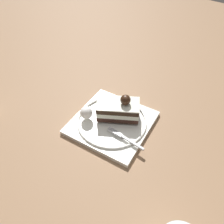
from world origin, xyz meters
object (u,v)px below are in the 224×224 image
(cake_slice, at_px, (118,109))
(whipped_cream_dollop, at_px, (86,113))
(fork, at_px, (124,138))
(dessert_plate, at_px, (112,122))

(cake_slice, relative_size, whipped_cream_dollop, 3.50)
(cake_slice, bearing_deg, fork, -130.63)
(dessert_plate, bearing_deg, cake_slice, -5.63)
(cake_slice, xyz_separation_m, fork, (-0.05, -0.06, -0.02))
(cake_slice, height_order, fork, cake_slice)
(dessert_plate, distance_m, whipped_cream_dollop, 0.08)
(cake_slice, bearing_deg, dessert_plate, 174.37)
(fork, bearing_deg, whipped_cream_dollop, 94.22)
(dessert_plate, bearing_deg, whipped_cream_dollop, 123.08)
(dessert_plate, height_order, fork, fork)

